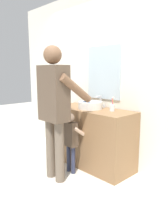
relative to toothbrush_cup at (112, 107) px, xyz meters
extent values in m
plane|color=silver|center=(-0.35, -0.36, -0.94)|extent=(14.00, 14.00, 0.00)
cube|color=silver|center=(-0.35, 0.26, 0.41)|extent=(4.40, 0.08, 2.70)
cube|color=silver|center=(-0.35, 0.20, 0.48)|extent=(0.65, 0.02, 0.81)
cube|color=olive|center=(-0.35, -0.06, -0.50)|extent=(1.37, 0.54, 0.88)
cylinder|color=silver|center=(-0.35, -0.08, 0.00)|extent=(0.36, 0.36, 0.11)
cylinder|color=beige|center=(-0.35, -0.08, 0.01)|extent=(0.30, 0.30, 0.09)
cylinder|color=#B7BABF|center=(-0.35, 0.15, 0.04)|extent=(0.03, 0.03, 0.18)
cylinder|color=#B7BABF|center=(-0.35, 0.09, 0.12)|extent=(0.02, 0.12, 0.02)
cylinder|color=#B7BABF|center=(-0.42, 0.15, -0.03)|extent=(0.04, 0.04, 0.05)
cylinder|color=#B7BABF|center=(-0.28, 0.15, -0.03)|extent=(0.04, 0.04, 0.05)
cylinder|color=silver|center=(0.00, 0.00, -0.01)|extent=(0.07, 0.07, 0.09)
cylinder|color=#E5387F|center=(0.01, -0.01, 0.05)|extent=(0.02, 0.03, 0.17)
cube|color=white|center=(0.01, -0.01, 0.14)|extent=(0.01, 0.02, 0.02)
cylinder|color=yellow|center=(0.01, 0.00, 0.05)|extent=(0.01, 0.03, 0.17)
cube|color=white|center=(0.01, 0.00, 0.14)|extent=(0.01, 0.02, 0.02)
cylinder|color=#2D334C|center=(-0.40, -0.47, -0.74)|extent=(0.06, 0.06, 0.40)
cylinder|color=#2D334C|center=(-0.30, -0.47, -0.74)|extent=(0.06, 0.06, 0.40)
cube|color=brown|center=(-0.35, -0.47, -0.37)|extent=(0.20, 0.11, 0.35)
sphere|color=beige|center=(-0.35, -0.47, -0.13)|extent=(0.11, 0.11, 0.11)
cylinder|color=beige|center=(-0.46, -0.38, -0.34)|extent=(0.05, 0.24, 0.19)
cylinder|color=beige|center=(-0.24, -0.38, -0.34)|extent=(0.05, 0.24, 0.19)
cylinder|color=#6B5B4C|center=(-0.45, -0.75, -0.53)|extent=(0.12, 0.12, 0.81)
cylinder|color=#6B5B4C|center=(-0.25, -0.75, -0.53)|extent=(0.12, 0.12, 0.81)
cube|color=brown|center=(-0.35, -0.75, 0.22)|extent=(0.40, 0.23, 0.70)
sphere|color=brown|center=(-0.35, -0.75, 0.70)|extent=(0.23, 0.23, 0.23)
cylinder|color=brown|center=(-0.57, -0.56, 0.28)|extent=(0.10, 0.49, 0.38)
cylinder|color=brown|center=(-0.13, -0.56, 0.28)|extent=(0.10, 0.49, 0.38)
cylinder|color=blue|center=(-0.13, -0.38, 0.10)|extent=(0.01, 0.14, 0.03)
cube|color=white|center=(-0.13, -0.30, 0.11)|extent=(0.01, 0.02, 0.02)
camera|label=1|loc=(1.91, -2.38, 0.49)|focal=35.05mm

